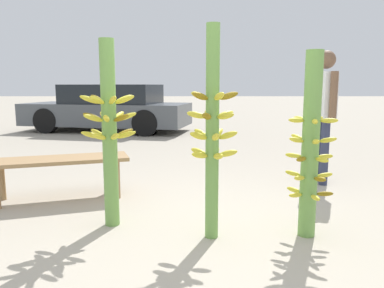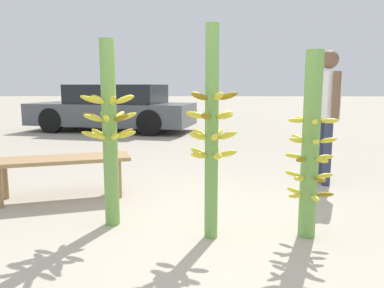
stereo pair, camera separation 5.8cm
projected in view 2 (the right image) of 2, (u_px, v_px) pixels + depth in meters
ground_plane at (206, 240)px, 3.03m from camera, size 80.00×80.00×0.00m
banana_stalk_left at (110, 131)px, 3.26m from camera, size 0.49×0.49×1.63m
banana_stalk_center at (212, 132)px, 2.96m from camera, size 0.42×0.42×1.71m
banana_stalk_right at (310, 148)px, 3.01m from camera, size 0.40×0.40×1.52m
vendor_person at (327, 104)px, 4.62m from camera, size 0.22×0.56×1.66m
market_bench at (61, 163)px, 4.10m from camera, size 1.53×0.88×0.46m
parked_car at (113, 108)px, 10.18m from camera, size 4.65×2.56×1.26m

